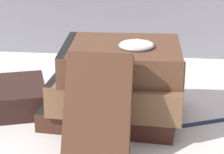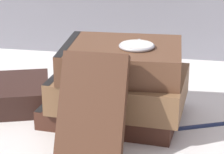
# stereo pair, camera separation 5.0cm
# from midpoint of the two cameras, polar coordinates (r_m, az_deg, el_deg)

# --- Properties ---
(ground_plane) EXTENTS (3.00, 3.00, 0.00)m
(ground_plane) POSITION_cam_midpoint_polar(r_m,az_deg,el_deg) (0.78, -0.08, -5.43)
(ground_plane) COLOR silver
(book_flat_bottom) EXTENTS (0.23, 0.18, 0.03)m
(book_flat_bottom) POSITION_cam_midpoint_polar(r_m,az_deg,el_deg) (0.79, 1.63, -3.77)
(book_flat_bottom) COLOR #422319
(book_flat_bottom) RESTS_ON ground_plane
(book_flat_middle) EXTENTS (0.22, 0.17, 0.05)m
(book_flat_middle) POSITION_cam_midpoint_polar(r_m,az_deg,el_deg) (0.77, 2.50, -1.37)
(book_flat_middle) COLOR brown
(book_flat_middle) RESTS_ON book_flat_bottom
(book_flat_top) EXTENTS (0.19, 0.16, 0.05)m
(book_flat_top) POSITION_cam_midpoint_polar(r_m,az_deg,el_deg) (0.75, 2.75, 2.15)
(book_flat_top) COLOR brown
(book_flat_top) RESTS_ON book_flat_middle
(book_leaning_front) EXTENTS (0.09, 0.09, 0.15)m
(book_leaning_front) POSITION_cam_midpoint_polar(r_m,az_deg,el_deg) (0.65, -0.23, -4.40)
(book_leaning_front) COLOR #4C2D1E
(book_leaning_front) RESTS_ON ground_plane
(pocket_watch) EXTENTS (0.06, 0.06, 0.01)m
(pocket_watch) POSITION_cam_midpoint_polar(r_m,az_deg,el_deg) (0.73, 5.01, 3.79)
(pocket_watch) COLOR silver
(pocket_watch) RESTS_ON book_flat_top
(fountain_pen) EXTENTS (0.12, 0.06, 0.01)m
(fountain_pen) POSITION_cam_midpoint_polar(r_m,az_deg,el_deg) (0.79, 14.29, -5.46)
(fountain_pen) COLOR #1E284C
(fountain_pen) RESTS_ON ground_plane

